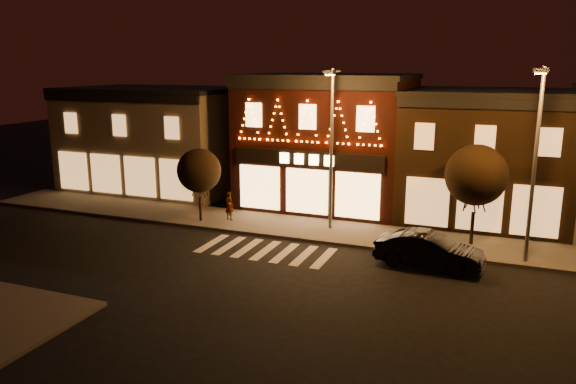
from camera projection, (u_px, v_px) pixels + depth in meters
The scene contains 11 objects.
ground at pixel (228, 279), 23.45m from camera, with size 120.00×120.00×0.00m, color black.
sidewalk_far at pixel (329, 231), 29.96m from camera, with size 44.00×4.00×0.15m, color #47423D.
building_left at pixel (157, 138), 39.96m from camera, with size 12.20×8.28×7.30m.
building_pulp at pixel (329, 140), 35.17m from camera, with size 10.20×8.34×8.30m.
building_right_a at pixel (486, 155), 31.87m from camera, with size 9.20×8.28×7.50m.
streetlamp_mid at pixel (331, 138), 28.93m from camera, with size 0.74×1.95×8.51m.
streetlamp_right at pixel (536, 151), 23.81m from camera, with size 0.58×1.99×8.66m.
tree_left at pixel (199, 171), 31.08m from camera, with size 2.48×2.48×4.15m.
tree_right at pixel (476, 175), 26.80m from camera, with size 2.99×2.99×4.99m.
dark_sedan at pixel (429, 250), 24.70m from camera, with size 1.65×4.73×1.56m, color black.
pedestrian at pixel (229, 206), 31.68m from camera, with size 0.61×0.40×1.66m, color gray.
Camera 1 is at (10.49, -19.52, 8.89)m, focal length 34.55 mm.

